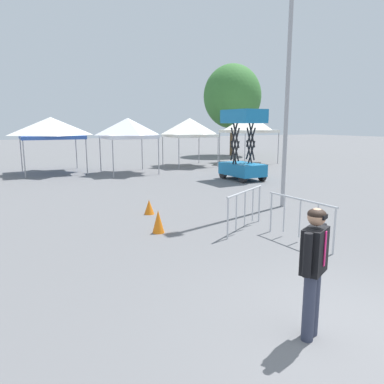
{
  "coord_description": "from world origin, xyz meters",
  "views": [
    {
      "loc": [
        -4.03,
        -3.06,
        2.83
      ],
      "look_at": [
        -0.28,
        4.24,
        1.3
      ],
      "focal_mm": 34.4,
      "sensor_mm": 36.0,
      "label": 1
    }
  ],
  "objects_px": {
    "canopy_tent_left_of_center": "(128,128)",
    "tree_behind_tents_left": "(232,97)",
    "person_foreground": "(314,264)",
    "canopy_tent_right_of_center": "(190,128)",
    "canopy_tent_far_left": "(51,128)",
    "traffic_cone_lot_center": "(158,222)",
    "scissor_lift": "(243,158)",
    "light_pole_near_lift": "(290,33)",
    "crowd_barrier_by_lift": "(300,212)",
    "canopy_tent_behind_left": "(249,123)",
    "crowd_barrier_mid_lot": "(245,202)",
    "traffic_cone_near_barrier": "(149,207)"
  },
  "relations": [
    {
      "from": "canopy_tent_left_of_center",
      "to": "tree_behind_tents_left",
      "type": "xyz_separation_m",
      "value": [
        11.88,
        7.43,
        2.59
      ]
    },
    {
      "from": "person_foreground",
      "to": "canopy_tent_left_of_center",
      "type": "bearing_deg",
      "value": 80.23
    },
    {
      "from": "canopy_tent_right_of_center",
      "to": "canopy_tent_far_left",
      "type": "bearing_deg",
      "value": 177.36
    },
    {
      "from": "person_foreground",
      "to": "traffic_cone_lot_center",
      "type": "distance_m",
      "value": 5.45
    },
    {
      "from": "scissor_lift",
      "to": "light_pole_near_lift",
      "type": "xyz_separation_m",
      "value": [
        -2.29,
        -5.72,
        4.56
      ]
    },
    {
      "from": "traffic_cone_lot_center",
      "to": "crowd_barrier_by_lift",
      "type": "bearing_deg",
      "value": -39.46
    },
    {
      "from": "light_pole_near_lift",
      "to": "traffic_cone_lot_center",
      "type": "xyz_separation_m",
      "value": [
        -5.02,
        -0.96,
        -5.36
      ]
    },
    {
      "from": "person_foreground",
      "to": "light_pole_near_lift",
      "type": "relative_size",
      "value": 0.18
    },
    {
      "from": "canopy_tent_far_left",
      "to": "scissor_lift",
      "type": "distance_m",
      "value": 11.05
    },
    {
      "from": "canopy_tent_behind_left",
      "to": "scissor_lift",
      "type": "height_order",
      "value": "canopy_tent_behind_left"
    },
    {
      "from": "canopy_tent_left_of_center",
      "to": "light_pole_near_lift",
      "type": "relative_size",
      "value": 0.31
    },
    {
      "from": "scissor_lift",
      "to": "crowd_barrier_by_lift",
      "type": "bearing_deg",
      "value": -117.02
    },
    {
      "from": "traffic_cone_lot_center",
      "to": "light_pole_near_lift",
      "type": "bearing_deg",
      "value": 10.81
    },
    {
      "from": "canopy_tent_right_of_center",
      "to": "canopy_tent_behind_left",
      "type": "relative_size",
      "value": 0.91
    },
    {
      "from": "canopy_tent_left_of_center",
      "to": "scissor_lift",
      "type": "distance_m",
      "value": 6.85
    },
    {
      "from": "canopy_tent_far_left",
      "to": "crowd_barrier_mid_lot",
      "type": "bearing_deg",
      "value": -78.07
    },
    {
      "from": "canopy_tent_left_of_center",
      "to": "canopy_tent_behind_left",
      "type": "relative_size",
      "value": 0.89
    },
    {
      "from": "canopy_tent_right_of_center",
      "to": "crowd_barrier_by_lift",
      "type": "bearing_deg",
      "value": -107.63
    },
    {
      "from": "canopy_tent_far_left",
      "to": "crowd_barrier_by_lift",
      "type": "height_order",
      "value": "canopy_tent_far_left"
    },
    {
      "from": "person_foreground",
      "to": "tree_behind_tents_left",
      "type": "distance_m",
      "value": 29.01
    },
    {
      "from": "crowd_barrier_by_lift",
      "to": "traffic_cone_lot_center",
      "type": "relative_size",
      "value": 3.46
    },
    {
      "from": "canopy_tent_right_of_center",
      "to": "traffic_cone_near_barrier",
      "type": "bearing_deg",
      "value": -122.27
    },
    {
      "from": "canopy_tent_behind_left",
      "to": "traffic_cone_near_barrier",
      "type": "xyz_separation_m",
      "value": [
        -11.95,
        -11.31,
        -2.61
      ]
    },
    {
      "from": "person_foreground",
      "to": "traffic_cone_lot_center",
      "type": "relative_size",
      "value": 2.94
    },
    {
      "from": "canopy_tent_right_of_center",
      "to": "scissor_lift",
      "type": "bearing_deg",
      "value": -93.8
    },
    {
      "from": "scissor_lift",
      "to": "traffic_cone_lot_center",
      "type": "relative_size",
      "value": 5.8
    },
    {
      "from": "tree_behind_tents_left",
      "to": "crowd_barrier_by_lift",
      "type": "relative_size",
      "value": 3.78
    },
    {
      "from": "light_pole_near_lift",
      "to": "traffic_cone_near_barrier",
      "type": "relative_size",
      "value": 21.76
    },
    {
      "from": "canopy_tent_far_left",
      "to": "canopy_tent_right_of_center",
      "type": "distance_m",
      "value": 8.69
    },
    {
      "from": "person_foreground",
      "to": "crowd_barrier_by_lift",
      "type": "height_order",
      "value": "person_foreground"
    },
    {
      "from": "tree_behind_tents_left",
      "to": "crowd_barrier_mid_lot",
      "type": "xyz_separation_m",
      "value": [
        -12.64,
        -19.97,
        -4.4
      ]
    },
    {
      "from": "canopy_tent_far_left",
      "to": "crowd_barrier_mid_lot",
      "type": "distance_m",
      "value": 15.13
    },
    {
      "from": "canopy_tent_left_of_center",
      "to": "person_foreground",
      "type": "distance_m",
      "value": 17.48
    },
    {
      "from": "crowd_barrier_by_lift",
      "to": "traffic_cone_lot_center",
      "type": "height_order",
      "value": "crowd_barrier_by_lift"
    },
    {
      "from": "crowd_barrier_mid_lot",
      "to": "traffic_cone_lot_center",
      "type": "relative_size",
      "value": 3.04
    },
    {
      "from": "canopy_tent_left_of_center",
      "to": "light_pole_near_lift",
      "type": "distance_m",
      "value": 11.42
    },
    {
      "from": "scissor_lift",
      "to": "canopy_tent_behind_left",
      "type": "bearing_deg",
      "value": 52.25
    },
    {
      "from": "canopy_tent_right_of_center",
      "to": "canopy_tent_behind_left",
      "type": "height_order",
      "value": "canopy_tent_behind_left"
    },
    {
      "from": "scissor_lift",
      "to": "traffic_cone_near_barrier",
      "type": "distance_m",
      "value": 8.29
    },
    {
      "from": "crowd_barrier_mid_lot",
      "to": "crowd_barrier_by_lift",
      "type": "height_order",
      "value": "same"
    },
    {
      "from": "canopy_tent_behind_left",
      "to": "crowd_barrier_by_lift",
      "type": "xyz_separation_m",
      "value": [
        -9.71,
        -15.59,
        -2.09
      ]
    },
    {
      "from": "canopy_tent_behind_left",
      "to": "crowd_barrier_mid_lot",
      "type": "xyz_separation_m",
      "value": [
        -10.26,
        -14.11,
        -2.09
      ]
    },
    {
      "from": "traffic_cone_near_barrier",
      "to": "person_foreground",
      "type": "bearing_deg",
      "value": -93.92
    },
    {
      "from": "scissor_lift",
      "to": "tree_behind_tents_left",
      "type": "relative_size",
      "value": 0.44
    },
    {
      "from": "canopy_tent_behind_left",
      "to": "scissor_lift",
      "type": "bearing_deg",
      "value": -127.75
    },
    {
      "from": "canopy_tent_right_of_center",
      "to": "tree_behind_tents_left",
      "type": "xyz_separation_m",
      "value": [
        7.07,
        5.67,
        2.59
      ]
    },
    {
      "from": "traffic_cone_near_barrier",
      "to": "canopy_tent_right_of_center",
      "type": "bearing_deg",
      "value": 57.73
    },
    {
      "from": "canopy_tent_behind_left",
      "to": "traffic_cone_near_barrier",
      "type": "distance_m",
      "value": 16.66
    },
    {
      "from": "tree_behind_tents_left",
      "to": "light_pole_near_lift",
      "type": "bearing_deg",
      "value": -118.3
    },
    {
      "from": "scissor_lift",
      "to": "canopy_tent_right_of_center",
      "type": "bearing_deg",
      "value": 86.2
    }
  ]
}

